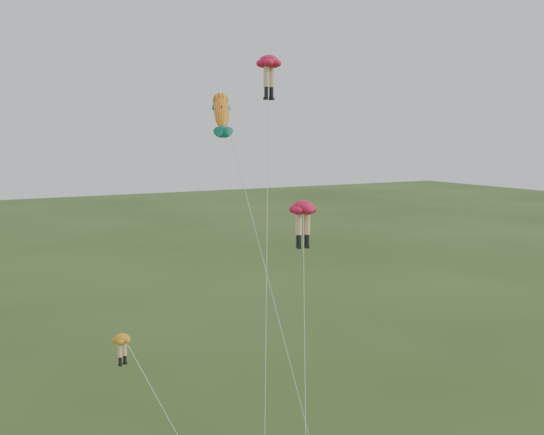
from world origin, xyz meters
TOP-DOWN VIEW (x-y plane):
  - legs_kite_red_high at (5.70, 11.64)m, footprint 7.70×12.74m
  - legs_kite_red_mid at (5.11, 6.46)m, footprint 5.59×8.88m
  - legs_kite_yellow at (-6.14, 3.03)m, footprint 3.55×6.19m
  - fish_kite at (0.16, 6.57)m, footprint 2.79×8.79m

SIDE VIEW (x-z plane):
  - legs_kite_yellow at x=-6.14m, z-range 3.05..10.71m
  - legs_kite_red_mid at x=5.11m, z-range 5.66..18.48m
  - fish_kite at x=0.16m, z-range 8.12..27.13m
  - legs_kite_red_high at x=5.70m, z-range 9.92..31.50m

